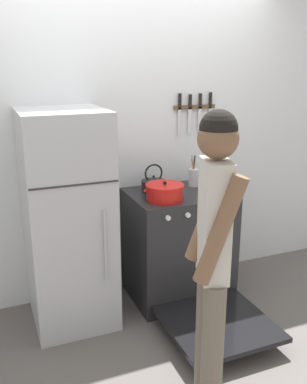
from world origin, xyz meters
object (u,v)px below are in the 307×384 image
object	(u,v)px
refrigerator	(68,220)
person	(213,253)
stove_range	(180,247)
utensil_jar	(194,177)
tea_kettle	(154,184)
dutch_oven_pot	(165,192)

from	to	relation	value
refrigerator	person	world-z (taller)	person
stove_range	utensil_jar	xyz separation A→B (m)	(0.20, 0.17, 0.53)
utensil_jar	person	size ratio (longest dim) A/B	0.16
tea_kettle	person	size ratio (longest dim) A/B	0.15
refrigerator	dutch_oven_pot	distance (m)	0.74
refrigerator	dutch_oven_pot	xyz separation A→B (m)	(0.71, -0.11, 0.16)
dutch_oven_pot	tea_kettle	bearing A→B (deg)	86.76
person	stove_range	bearing A→B (deg)	-0.55
refrigerator	tea_kettle	xyz separation A→B (m)	(0.73, 0.13, 0.16)
stove_range	person	distance (m)	1.33
refrigerator	utensil_jar	distance (m)	1.11
stove_range	person	xyz separation A→B (m)	(-0.38, -1.16, 0.52)
tea_kettle	utensil_jar	world-z (taller)	utensil_jar
dutch_oven_pot	person	size ratio (longest dim) A/B	0.20
dutch_oven_pot	tea_kettle	world-z (taller)	tea_kettle
tea_kettle	refrigerator	bearing A→B (deg)	-169.61
utensil_jar	dutch_oven_pot	bearing A→B (deg)	-145.79
stove_range	person	size ratio (longest dim) A/B	0.79
dutch_oven_pot	tea_kettle	distance (m)	0.25
dutch_oven_pot	person	bearing A→B (deg)	-100.67
refrigerator	stove_range	size ratio (longest dim) A/B	1.19
person	tea_kettle	bearing A→B (deg)	8.28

